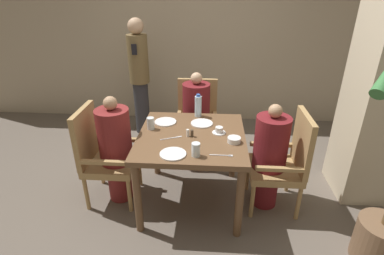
{
  "coord_description": "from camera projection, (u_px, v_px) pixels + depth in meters",
  "views": [
    {
      "loc": [
        0.18,
        -2.5,
        2.05
      ],
      "look_at": [
        0.0,
        0.05,
        0.81
      ],
      "focal_mm": 28.0,
      "sensor_mm": 36.0,
      "label": 1
    }
  ],
  "objects": [
    {
      "name": "diner_in_right_chair",
      "position": [
        269.0,
        156.0,
        2.86
      ],
      "size": [
        0.32,
        0.32,
        1.09
      ],
      "color": "maroon",
      "rests_on": "ground_plane"
    },
    {
      "name": "glass_tall_mid",
      "position": [
        196.0,
        150.0,
        2.45
      ],
      "size": [
        0.07,
        0.07,
        0.12
      ],
      "color": "silver",
      "rests_on": "dining_table"
    },
    {
      "name": "salt_shaker",
      "position": [
        188.0,
        133.0,
        2.77
      ],
      "size": [
        0.03,
        0.03,
        0.07
      ],
      "color": "white",
      "rests_on": "dining_table"
    },
    {
      "name": "plate_dessert_center",
      "position": [
        165.0,
        122.0,
        3.06
      ],
      "size": [
        0.22,
        0.22,
        0.01
      ],
      "color": "white",
      "rests_on": "dining_table"
    },
    {
      "name": "chair_far_side",
      "position": [
        197.0,
        119.0,
        3.74
      ],
      "size": [
        0.49,
        0.5,
        0.99
      ],
      "color": "#A88451",
      "rests_on": "ground_plane"
    },
    {
      "name": "teacup_with_saucer",
      "position": [
        219.0,
        131.0,
        2.84
      ],
      "size": [
        0.13,
        0.13,
        0.06
      ],
      "color": "white",
      "rests_on": "dining_table"
    },
    {
      "name": "glass_tall_near",
      "position": [
        151.0,
        123.0,
        2.9
      ],
      "size": [
        0.07,
        0.07,
        0.12
      ],
      "color": "silver",
      "rests_on": "dining_table"
    },
    {
      "name": "diner_in_left_chair",
      "position": [
        116.0,
        149.0,
        2.94
      ],
      "size": [
        0.32,
        0.32,
        1.13
      ],
      "color": "maroon",
      "rests_on": "ground_plane"
    },
    {
      "name": "water_bottle",
      "position": [
        198.0,
        106.0,
        3.16
      ],
      "size": [
        0.07,
        0.07,
        0.25
      ],
      "color": "silver",
      "rests_on": "dining_table"
    },
    {
      "name": "dining_table",
      "position": [
        192.0,
        144.0,
        2.86
      ],
      "size": [
        1.0,
        1.04,
        0.76
      ],
      "color": "brown",
      "rests_on": "ground_plane"
    },
    {
      "name": "plate_main_left",
      "position": [
        202.0,
        123.0,
        3.03
      ],
      "size": [
        0.22,
        0.22,
        0.01
      ],
      "color": "white",
      "rests_on": "dining_table"
    },
    {
      "name": "diner_in_far_chair",
      "position": [
        196.0,
        118.0,
        3.58
      ],
      "size": [
        0.32,
        0.32,
        1.15
      ],
      "color": "maroon",
      "rests_on": "ground_plane"
    },
    {
      "name": "chair_left_side",
      "position": [
        102.0,
        153.0,
        2.98
      ],
      "size": [
        0.5,
        0.49,
        0.99
      ],
      "color": "#A88451",
      "rests_on": "ground_plane"
    },
    {
      "name": "wall_back",
      "position": [
        202.0,
        31.0,
        4.47
      ],
      "size": [
        8.0,
        0.06,
        2.8
      ],
      "color": "tan",
      "rests_on": "ground_plane"
    },
    {
      "name": "knife_beside_plate",
      "position": [
        172.0,
        138.0,
        2.75
      ],
      "size": [
        0.19,
        0.09,
        0.0
      ],
      "color": "silver",
      "rests_on": "dining_table"
    },
    {
      "name": "chair_right_side",
      "position": [
        285.0,
        160.0,
        2.87
      ],
      "size": [
        0.5,
        0.49,
        0.99
      ],
      "color": "#A88451",
      "rests_on": "ground_plane"
    },
    {
      "name": "pepper_shaker",
      "position": [
        192.0,
        133.0,
        2.77
      ],
      "size": [
        0.03,
        0.03,
        0.07
      ],
      "color": "#4C3D2D",
      "rests_on": "dining_table"
    },
    {
      "name": "fork_beside_plate",
      "position": [
        224.0,
        155.0,
        2.47
      ],
      "size": [
        0.19,
        0.02,
        0.0
      ],
      "color": "silver",
      "rests_on": "dining_table"
    },
    {
      "name": "bowl_small",
      "position": [
        234.0,
        140.0,
        2.67
      ],
      "size": [
        0.12,
        0.12,
        0.05
      ],
      "color": "white",
      "rests_on": "dining_table"
    },
    {
      "name": "standing_host",
      "position": [
        139.0,
        75.0,
        4.22
      ],
      "size": [
        0.28,
        0.32,
        1.65
      ],
      "color": "#2D2D33",
      "rests_on": "ground_plane"
    },
    {
      "name": "ground_plane",
      "position": [
        192.0,
        199.0,
        3.15
      ],
      "size": [
        16.0,
        16.0,
        0.0
      ],
      "primitive_type": "plane",
      "color": "#60564C"
    },
    {
      "name": "plate_main_right",
      "position": [
        173.0,
        154.0,
        2.49
      ],
      "size": [
        0.22,
        0.22,
        0.01
      ],
      "color": "white",
      "rests_on": "dining_table"
    }
  ]
}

